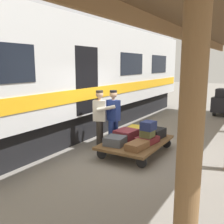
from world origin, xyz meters
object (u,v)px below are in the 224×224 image
suitcase_yellow_case (135,131)px  suitcase_navy_fabric (148,126)px  porter_in_overalls (113,117)px  suitcase_burgundy_valise (126,135)px  suitcase_olive_duffel (147,133)px  luggage_cart (136,142)px  porter_by_door (100,117)px  train_car (51,76)px  suitcase_slate_roller (115,141)px  suitcase_brown_leather (137,146)px  suitcase_black_hardshell (155,133)px  suitcase_maroon_trunk (147,140)px

suitcase_yellow_case → suitcase_navy_fabric: (-0.69, 0.64, 0.37)m
suitcase_navy_fabric → porter_in_overalls: size_ratio=0.23×
suitcase_burgundy_valise → suitcase_olive_duffel: size_ratio=1.64×
luggage_cart → suitcase_burgundy_valise: bearing=0.0°
suitcase_burgundy_valise → porter_by_door: (0.77, 0.15, 0.44)m
train_car → suitcase_slate_roller: (-2.86, 0.66, -1.60)m
suitcase_olive_duffel → porter_in_overalls: bearing=-4.6°
train_car → porter_in_overalls: bearing=-179.1°
suitcase_burgundy_valise → porter_by_door: 0.90m
luggage_cart → suitcase_yellow_case: 0.70m
suitcase_brown_leather → porter_in_overalls: (1.13, -0.69, 0.49)m
suitcase_olive_duffel → suitcase_navy_fabric: suitcase_navy_fabric is taller
suitcase_black_hardshell → porter_by_door: porter_by_door is taller
porter_in_overalls → suitcase_brown_leather: bearing=148.4°
porter_by_door → suitcase_olive_duffel: bearing=-174.1°
suitcase_burgundy_valise → porter_in_overalls: (0.49, -0.09, 0.44)m
suitcase_yellow_case → suitcase_burgundy_valise: size_ratio=1.06×
suitcase_slate_roller → suitcase_burgundy_valise: size_ratio=0.86×
suitcase_slate_roller → suitcase_brown_leather: bearing=180.0°
suitcase_yellow_case → porter_in_overalls: porter_in_overalls is taller
train_car → luggage_cart: train_car is taller
suitcase_brown_leather → suitcase_navy_fabric: size_ratio=1.63×
train_car → porter_in_overalls: (-2.37, -0.04, -1.14)m
suitcase_black_hardshell → suitcase_burgundy_valise: bearing=43.2°
train_car → suitcase_black_hardshell: train_car is taller
porter_by_door → suitcase_maroon_trunk: bearing=-174.1°
train_car → suitcase_yellow_case: size_ratio=26.88×
train_car → suitcase_slate_roller: 3.34m
suitcase_olive_duffel → porter_in_overalls: 1.18m
suitcase_black_hardshell → porter_by_door: bearing=28.0°
porter_in_overalls → suitcase_navy_fabric: bearing=173.8°
suitcase_slate_roller → suitcase_olive_duffel: suitcase_olive_duffel is taller
suitcase_maroon_trunk → porter_in_overalls: bearing=-4.7°
luggage_cart → suitcase_olive_duffel: size_ratio=6.06×
suitcase_olive_duffel → porter_in_overalls: (1.14, -0.09, 0.31)m
suitcase_yellow_case → suitcase_brown_leather: suitcase_yellow_case is taller
suitcase_black_hardshell → suitcase_brown_leather: size_ratio=0.93×
porter_by_door → porter_in_overalls: bearing=-139.3°
suitcase_burgundy_valise → suitcase_yellow_case: bearing=-90.0°
suitcase_black_hardshell → suitcase_olive_duffel: 0.62m
suitcase_maroon_trunk → suitcase_yellow_case: bearing=-43.2°
luggage_cart → porter_by_door: (1.09, 0.15, 0.63)m
suitcase_burgundy_valise → suitcase_navy_fabric: (-0.69, 0.04, 0.35)m
suitcase_slate_roller → suitcase_burgundy_valise: suitcase_burgundy_valise is taller
luggage_cart → porter_by_door: size_ratio=1.29×
suitcase_slate_roller → porter_by_door: (0.77, -0.46, 0.47)m
suitcase_olive_duffel → suitcase_black_hardshell: bearing=-89.2°
suitcase_brown_leather → train_car: bearing=-10.6°
suitcase_slate_roller → suitcase_navy_fabric: size_ratio=1.31×
suitcase_yellow_case → porter_in_overalls: 0.85m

